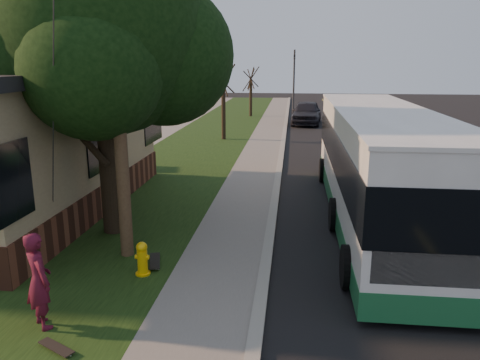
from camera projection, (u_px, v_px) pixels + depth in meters
The scene contains 17 objects.
ground at pixel (263, 283), 9.81m from camera, with size 120.00×120.00×0.00m, color black.
road at pixel (377, 176), 19.00m from camera, with size 8.00×80.00×0.01m, color black.
curb at pixel (279, 172), 19.43m from camera, with size 0.25×80.00×0.12m, color gray.
sidewalk at pixel (255, 172), 19.54m from camera, with size 2.00×80.00×0.08m, color slate.
grass_verge at pixel (173, 170), 19.92m from camera, with size 5.00×80.00×0.07m, color black.
fire_hydrant at pixel (142, 259), 9.99m from camera, with size 0.32×0.32×0.74m.
utility_pole at pixel (115, 56), 9.98m from camera, with size 2.86×3.21×9.07m.
leafy_tree at pixel (104, 34), 11.54m from camera, with size 6.30×6.00×7.80m.
bare_tree_near at pixel (223, 103), 26.99m from camera, with size 1.38×1.21×4.31m.
bare_tree_far at pixel (251, 92), 38.53m from camera, with size 1.38×1.21×4.03m.
traffic_signal at pixel (294, 77), 41.71m from camera, with size 0.18×0.22×5.50m.
transit_bus at pixel (379, 163), 13.27m from camera, with size 2.76×11.98×3.24m.
skateboarder at pixel (39, 280), 7.92m from camera, with size 0.62×0.41×1.71m, color #501023.
skateboard_main at pixel (155, 261), 10.59m from camera, with size 0.45×0.92×0.08m.
skateboard_spare at pixel (56, 347), 7.42m from camera, with size 0.72×0.49×0.07m.
dumpster at pixel (99, 154), 20.03m from camera, with size 1.57×1.34×1.24m.
distant_car at pixel (307, 113), 34.30m from camera, with size 2.01×5.00×1.70m, color black.
Camera 1 is at (0.52, -8.97, 4.53)m, focal length 35.00 mm.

